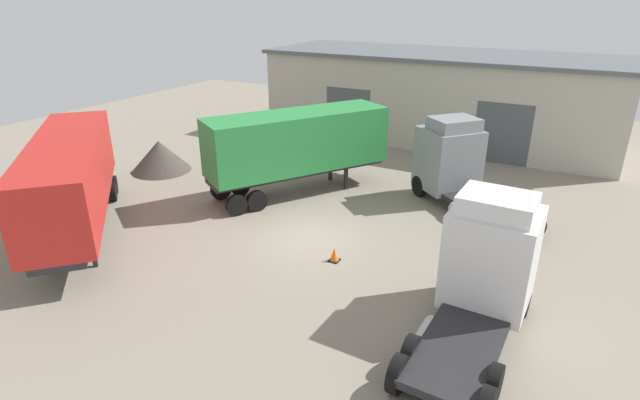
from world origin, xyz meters
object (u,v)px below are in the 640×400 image
at_px(traffic_cone, 334,255).
at_px(gravel_pile, 160,156).
at_px(container_trailer_orange, 70,176).
at_px(tractor_unit_grey, 454,164).
at_px(tractor_unit_white, 486,266).
at_px(container_trailer_green, 297,143).

bearing_deg(traffic_cone, gravel_pile, 161.37).
relative_size(container_trailer_orange, tractor_unit_grey, 1.41).
xyz_separation_m(tractor_unit_white, traffic_cone, (-5.67, 1.20, -1.71)).
relative_size(container_trailer_green, container_trailer_orange, 0.96).
xyz_separation_m(tractor_unit_grey, traffic_cone, (-2.33, -7.98, -1.65)).
relative_size(container_trailer_orange, traffic_cone, 17.15).
distance_m(container_trailer_orange, gravel_pile, 8.33).
distance_m(tractor_unit_white, container_trailer_orange, 16.28).
xyz_separation_m(container_trailer_green, container_trailer_orange, (-5.66, -8.41, -0.01)).
xyz_separation_m(tractor_unit_white, container_trailer_green, (-10.50, 6.55, 0.65)).
bearing_deg(gravel_pile, tractor_unit_grey, 12.31).
distance_m(tractor_unit_grey, traffic_cone, 8.48).
height_order(tractor_unit_white, container_trailer_green, tractor_unit_white).
bearing_deg(container_trailer_green, container_trailer_orange, 177.98).
bearing_deg(tractor_unit_grey, container_trailer_orange, 81.47).
relative_size(tractor_unit_grey, gravel_pile, 2.00).
height_order(tractor_unit_white, tractor_unit_grey, tractor_unit_white).
relative_size(container_trailer_green, gravel_pile, 2.70).
bearing_deg(traffic_cone, container_trailer_orange, -163.79).
bearing_deg(container_trailer_orange, gravel_pile, 154.83).
bearing_deg(gravel_pile, traffic_cone, -18.63).
xyz_separation_m(container_trailer_green, tractor_unit_grey, (7.16, 2.63, -0.71)).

